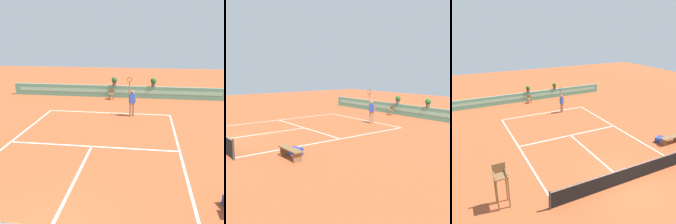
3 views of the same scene
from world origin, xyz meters
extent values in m
plane|color=#A84C28|center=(0.00, 6.00, 0.00)|extent=(60.00, 60.00, 0.00)
cube|color=white|center=(0.00, 11.89, 0.00)|extent=(8.22, 0.10, 0.01)
cube|color=white|center=(0.00, 6.40, 0.00)|extent=(8.22, 0.10, 0.01)
cube|color=white|center=(0.00, 3.20, 0.00)|extent=(0.10, 6.40, 0.01)
cube|color=white|center=(-4.11, 5.95, 0.00)|extent=(0.10, 11.89, 0.01)
cube|color=white|center=(4.11, 5.95, 0.00)|extent=(0.10, 11.89, 0.01)
cube|color=white|center=(0.00, 11.79, 0.00)|extent=(0.10, 0.20, 0.01)
cylinder|color=#333333|center=(-4.41, 0.00, 0.50)|extent=(0.10, 0.10, 1.00)
cube|color=black|center=(0.00, 0.00, 0.47)|extent=(8.82, 0.02, 0.95)
cube|color=white|center=(0.00, 0.00, 0.92)|extent=(8.82, 0.03, 0.06)
cube|color=#599E84|center=(0.00, 16.39, 0.50)|extent=(18.00, 0.20, 1.00)
cube|color=#87CCB2|center=(0.00, 16.29, 0.55)|extent=(17.10, 0.01, 0.28)
cylinder|color=brown|center=(-6.52, 0.94, 0.80)|extent=(0.07, 0.07, 1.60)
cylinder|color=brown|center=(-6.01, 0.94, 0.80)|extent=(0.07, 0.07, 1.60)
cylinder|color=brown|center=(-6.52, 1.46, 0.80)|extent=(0.07, 0.07, 1.60)
cylinder|color=brown|center=(-6.01, 1.46, 0.80)|extent=(0.07, 0.07, 1.60)
cube|color=brown|center=(-6.27, 1.20, 1.63)|extent=(0.60, 0.60, 0.06)
cube|color=brown|center=(-6.27, 1.47, 1.90)|extent=(0.60, 0.06, 0.48)
cube|color=brown|center=(-6.54, 1.20, 1.78)|extent=(0.06, 0.60, 0.04)
cube|color=brown|center=(-6.00, 1.20, 1.78)|extent=(0.06, 0.60, 0.04)
cylinder|color=brown|center=(-0.50, 15.41, 0.23)|extent=(0.05, 0.05, 0.45)
cylinder|color=brown|center=(-0.14, 15.41, 0.23)|extent=(0.05, 0.05, 0.45)
cylinder|color=brown|center=(-0.50, 15.77, 0.23)|extent=(0.05, 0.05, 0.45)
cylinder|color=brown|center=(-0.14, 15.77, 0.23)|extent=(0.05, 0.05, 0.45)
cube|color=brown|center=(-0.32, 15.59, 0.47)|extent=(0.44, 0.44, 0.04)
cube|color=brown|center=(-0.32, 15.79, 0.67)|extent=(0.44, 0.04, 0.36)
cube|color=brown|center=(5.20, 2.14, 0.23)|extent=(0.08, 0.40, 0.45)
cube|color=brown|center=(6.48, 2.14, 0.23)|extent=(0.08, 0.40, 0.45)
cube|color=brown|center=(5.84, 2.14, 0.48)|extent=(1.60, 0.44, 0.06)
cube|color=navy|center=(5.36, 2.68, 0.18)|extent=(0.78, 0.57, 0.36)
cylinder|color=#9E7051|center=(1.70, 11.41, 0.45)|extent=(0.14, 0.14, 0.90)
cylinder|color=#9E7051|center=(1.52, 11.32, 0.45)|extent=(0.14, 0.14, 0.90)
cube|color=#2D4CB7|center=(1.61, 11.36, 1.20)|extent=(0.42, 0.35, 0.60)
sphere|color=#9E7051|center=(1.61, 11.36, 1.63)|extent=(0.22, 0.22, 0.22)
cylinder|color=#9E7051|center=(1.43, 11.28, 1.75)|extent=(0.09, 0.09, 0.55)
cylinder|color=black|center=(1.43, 11.28, 2.17)|extent=(0.04, 0.04, 0.24)
torus|color=#262626|center=(1.43, 11.28, 2.43)|extent=(0.29, 0.16, 0.31)
cylinder|color=#9E7051|center=(1.81, 11.45, 1.15)|extent=(0.09, 0.09, 0.50)
sphere|color=#CCE033|center=(-3.04, 3.23, 0.03)|extent=(0.07, 0.07, 0.07)
cylinder|color=#514C47|center=(-0.17, 16.39, 1.14)|extent=(0.32, 0.32, 0.28)
sphere|color=#235B23|center=(-0.17, 16.39, 1.48)|extent=(0.48, 0.48, 0.48)
cylinder|color=#514C47|center=(3.05, 16.39, 1.14)|extent=(0.32, 0.32, 0.28)
sphere|color=#235B23|center=(3.05, 16.39, 1.48)|extent=(0.48, 0.48, 0.48)
camera|label=1|loc=(2.46, -4.53, 5.16)|focal=40.89mm
camera|label=2|loc=(17.58, -4.06, 4.12)|focal=46.96mm
camera|label=3|loc=(-7.51, -7.83, 7.90)|focal=36.97mm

